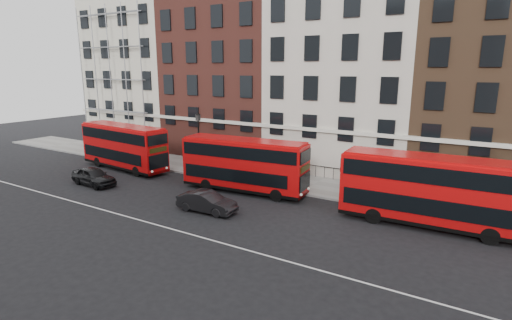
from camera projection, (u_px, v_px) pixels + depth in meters
The scene contains 12 objects.
ground at pixel (241, 230), 23.39m from camera, with size 120.00×120.00×0.00m, color black.
pavement at pixel (314, 185), 32.08m from camera, with size 80.00×5.00×0.15m, color gray.
kerb at pixel (300, 193), 30.01m from camera, with size 80.00×0.30×0.16m, color gray.
road_centre_line at pixel (221, 243), 21.73m from camera, with size 70.00×0.12×0.01m, color white.
building_terrace at pixel (347, 57), 36.05m from camera, with size 64.00×11.95×22.00m.
bus_a at pixel (123, 146), 37.05m from camera, with size 10.08×3.33×4.16m.
bus_b at pixel (244, 164), 30.21m from camera, with size 9.91×3.24×4.09m.
bus_c at pixel (429, 190), 23.50m from camera, with size 10.33×2.92×4.30m.
car_rear at pixel (94, 176), 32.27m from camera, with size 1.71×4.26×1.45m, color black.
car_front at pixel (207, 202), 26.30m from camera, with size 1.43×4.11×1.35m, color black.
lamp_post_left at pixel (199, 139), 35.70m from camera, with size 0.44×0.44×5.33m.
iron_railings at pixel (324, 172), 33.78m from camera, with size 6.60×0.06×1.00m, color black, non-canonical shape.
Camera 1 is at (12.18, -18.15, 9.34)m, focal length 28.00 mm.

